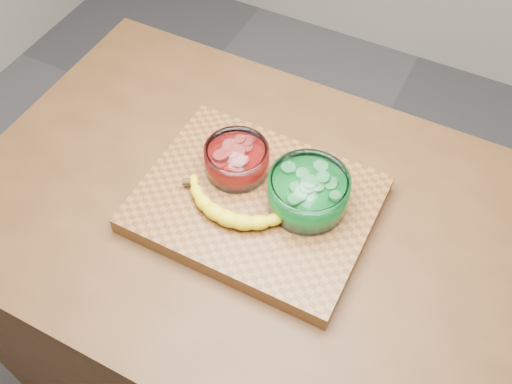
% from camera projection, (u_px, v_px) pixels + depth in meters
% --- Properties ---
extents(ground, '(3.50, 3.50, 0.00)m').
position_uv_depth(ground, '(256.00, 368.00, 1.87)').
color(ground, '#504F53').
rests_on(ground, ground).
extents(counter, '(1.20, 0.80, 0.90)m').
position_uv_depth(counter, '(256.00, 308.00, 1.51)').
color(counter, '#4D2F17').
rests_on(counter, ground).
extents(cutting_board, '(0.45, 0.35, 0.04)m').
position_uv_depth(cutting_board, '(256.00, 204.00, 1.13)').
color(cutting_board, brown).
rests_on(cutting_board, counter).
extents(bowl_red, '(0.13, 0.13, 0.06)m').
position_uv_depth(bowl_red, '(237.00, 159.00, 1.13)').
color(bowl_red, white).
rests_on(bowl_red, cutting_board).
extents(bowl_green, '(0.15, 0.15, 0.07)m').
position_uv_depth(bowl_green, '(308.00, 192.00, 1.08)').
color(bowl_green, white).
rests_on(bowl_green, cutting_board).
extents(banana, '(0.25, 0.12, 0.04)m').
position_uv_depth(banana, '(234.00, 206.00, 1.08)').
color(banana, gold).
rests_on(banana, cutting_board).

